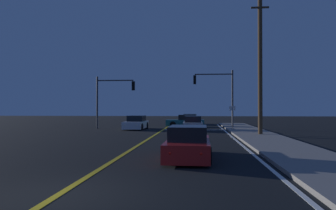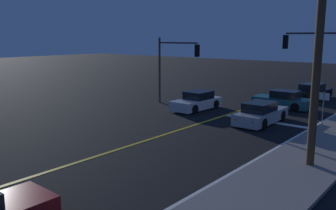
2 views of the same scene
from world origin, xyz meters
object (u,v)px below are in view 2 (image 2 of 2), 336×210
object	(u,v)px
car_far_approaching_teal	(283,100)
car_parked_curb_black	(313,92)
utility_pole_right	(320,28)
car_distant_tail_silver	(261,114)
car_mid_block_white	(197,102)
street_sign_corner	(323,105)
traffic_signal_far_left	(174,60)
traffic_signal_near_right	(322,59)

from	to	relation	value
car_far_approaching_teal	car_parked_curb_black	bearing A→B (deg)	-5.36
utility_pole_right	car_distant_tail_silver	bearing A→B (deg)	129.88
car_mid_block_white	street_sign_corner	distance (m)	9.31
car_far_approaching_teal	traffic_signal_far_left	xyz separation A→B (m)	(-7.27, -4.09, 2.93)
car_distant_tail_silver	utility_pole_right	size ratio (longest dim) A/B	0.43
car_far_approaching_teal	car_distant_tail_silver	bearing A→B (deg)	-172.30
traffic_signal_near_right	street_sign_corner	distance (m)	3.85
car_distant_tail_silver	traffic_signal_far_left	xyz separation A→B (m)	(-8.15, 1.48, 2.93)
car_far_approaching_teal	car_parked_curb_black	distance (m)	5.60
utility_pole_right	car_mid_block_white	bearing A→B (deg)	146.41
traffic_signal_far_left	car_parked_curb_black	bearing A→B (deg)	51.61
car_mid_block_white	traffic_signal_near_right	xyz separation A→B (m)	(8.10, 1.88, 3.37)
traffic_signal_near_right	traffic_signal_far_left	size ratio (longest dim) A/B	1.13
car_parked_curb_black	traffic_signal_far_left	bearing A→B (deg)	-125.87
traffic_signal_far_left	traffic_signal_near_right	bearing A→B (deg)	7.46
traffic_signal_far_left	utility_pole_right	bearing A→B (deg)	-29.70
car_far_approaching_teal	traffic_signal_near_right	xyz separation A→B (m)	(3.43, -2.69, 3.37)
car_parked_curb_black	car_far_approaching_teal	bearing A→B (deg)	-91.55
car_mid_block_white	street_sign_corner	xyz separation A→B (m)	(9.22, -0.92, 0.97)
car_distant_tail_silver	car_mid_block_white	world-z (taller)	same
car_far_approaching_teal	traffic_signal_near_right	size ratio (longest dim) A/B	0.72
car_distant_tail_silver	car_far_approaching_teal	xyz separation A→B (m)	(-0.88, 5.57, -0.00)
car_far_approaching_teal	street_sign_corner	distance (m)	7.19
traffic_signal_near_right	utility_pole_right	world-z (taller)	utility_pole_right
utility_pole_right	car_far_approaching_teal	bearing A→B (deg)	117.07
car_mid_block_white	utility_pole_right	xyz separation A→B (m)	(10.62, -7.05, 5.04)
car_mid_block_white	traffic_signal_far_left	world-z (taller)	traffic_signal_far_left
car_parked_curb_black	traffic_signal_near_right	world-z (taller)	traffic_signal_near_right
car_distant_tail_silver	traffic_signal_far_left	size ratio (longest dim) A/B	0.89
car_mid_block_white	utility_pole_right	distance (m)	13.70
car_mid_block_white	street_sign_corner	size ratio (longest dim) A/B	1.86
car_distant_tail_silver	utility_pole_right	xyz separation A→B (m)	(5.06, -6.06, 5.03)
car_far_approaching_teal	car_parked_curb_black	xyz separation A→B (m)	(0.40, 5.58, 0.00)
car_distant_tail_silver	traffic_signal_near_right	size ratio (longest dim) A/B	0.79
traffic_signal_far_left	street_sign_corner	distance (m)	12.05
car_distant_tail_silver	car_mid_block_white	bearing A→B (deg)	168.91
traffic_signal_near_right	utility_pole_right	size ratio (longest dim) A/B	0.54
car_far_approaching_teal	street_sign_corner	size ratio (longest dim) A/B	1.85
car_far_approaching_teal	utility_pole_right	distance (m)	13.99
car_distant_tail_silver	car_far_approaching_teal	distance (m)	5.64
car_far_approaching_teal	car_mid_block_white	world-z (taller)	same
utility_pole_right	car_parked_curb_black	bearing A→B (deg)	107.86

